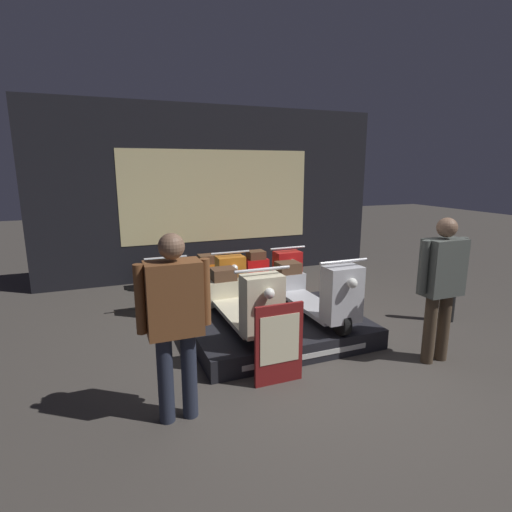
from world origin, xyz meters
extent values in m
plane|color=#423D38|center=(0.00, 0.00, 0.00)|extent=(30.00, 30.00, 0.00)
cube|color=black|center=(0.00, 4.08, 1.60)|extent=(6.59, 0.08, 3.20)
cube|color=beige|center=(0.00, 4.03, 1.55)|extent=(3.63, 0.01, 1.70)
cube|color=black|center=(-0.19, 0.94, 0.12)|extent=(2.13, 1.60, 0.24)
cube|color=silver|center=(-0.19, 0.14, 0.11)|extent=(1.49, 0.01, 0.06)
cylinder|color=black|center=(-0.67, 0.24, 0.38)|extent=(0.09, 0.28, 0.28)
cylinder|color=black|center=(-0.67, 1.64, 0.38)|extent=(0.09, 0.28, 0.28)
cube|color=beige|center=(-0.67, 0.94, 0.37)|extent=(0.39, 1.31, 0.05)
cube|color=beige|center=(-0.67, 0.26, 0.71)|extent=(0.41, 0.26, 0.63)
cube|color=beige|center=(-0.67, 1.62, 0.45)|extent=(0.43, 0.30, 0.33)
cube|color=brown|center=(-0.67, 1.61, 0.70)|extent=(0.31, 0.27, 0.15)
cylinder|color=silver|center=(-0.67, 0.26, 1.08)|extent=(0.59, 0.03, 0.03)
sphere|color=white|center=(-0.67, 0.08, 0.89)|extent=(0.11, 0.11, 0.11)
cylinder|color=black|center=(0.29, 0.24, 0.38)|extent=(0.09, 0.28, 0.28)
cylinder|color=black|center=(0.29, 1.64, 0.38)|extent=(0.09, 0.28, 0.28)
cube|color=#BCBCC1|center=(0.29, 0.94, 0.37)|extent=(0.39, 1.31, 0.05)
cube|color=#BCBCC1|center=(0.29, 0.26, 0.71)|extent=(0.41, 0.26, 0.63)
cube|color=#BCBCC1|center=(0.29, 1.62, 0.45)|extent=(0.43, 0.30, 0.33)
cube|color=brown|center=(0.29, 1.61, 0.70)|extent=(0.31, 0.27, 0.15)
cylinder|color=silver|center=(0.29, 0.26, 1.08)|extent=(0.59, 0.03, 0.03)
sphere|color=white|center=(0.29, 0.08, 0.89)|extent=(0.11, 0.11, 0.11)
cylinder|color=black|center=(-1.32, 2.20, 0.14)|extent=(0.09, 0.28, 0.28)
cylinder|color=black|center=(-1.32, 3.60, 0.14)|extent=(0.09, 0.28, 0.28)
cube|color=#8EC6AD|center=(-1.32, 2.90, 0.13)|extent=(0.39, 1.31, 0.05)
cube|color=#8EC6AD|center=(-1.32, 2.22, 0.47)|extent=(0.41, 0.26, 0.63)
cube|color=#8EC6AD|center=(-1.32, 3.58, 0.22)|extent=(0.43, 0.30, 0.33)
cube|color=brown|center=(-1.32, 3.57, 0.46)|extent=(0.31, 0.27, 0.15)
cylinder|color=silver|center=(-1.32, 2.21, 0.84)|extent=(0.59, 0.03, 0.03)
sphere|color=white|center=(-1.32, 2.04, 0.65)|extent=(0.11, 0.11, 0.11)
cylinder|color=black|center=(-0.37, 2.20, 0.14)|extent=(0.09, 0.28, 0.28)
cylinder|color=black|center=(-0.37, 3.60, 0.14)|extent=(0.09, 0.28, 0.28)
cube|color=orange|center=(-0.37, 2.90, 0.13)|extent=(0.39, 1.31, 0.05)
cube|color=orange|center=(-0.37, 2.22, 0.47)|extent=(0.41, 0.26, 0.63)
cube|color=orange|center=(-0.37, 3.58, 0.22)|extent=(0.43, 0.30, 0.33)
cube|color=brown|center=(-0.37, 3.57, 0.46)|extent=(0.31, 0.27, 0.15)
cylinder|color=silver|center=(-0.37, 2.21, 0.84)|extent=(0.59, 0.03, 0.03)
sphere|color=white|center=(-0.37, 2.04, 0.65)|extent=(0.11, 0.11, 0.11)
cylinder|color=black|center=(0.58, 2.20, 0.14)|extent=(0.09, 0.28, 0.28)
cylinder|color=black|center=(0.58, 3.60, 0.14)|extent=(0.09, 0.28, 0.28)
cube|color=red|center=(0.58, 2.90, 0.13)|extent=(0.39, 1.31, 0.05)
cube|color=red|center=(0.58, 2.22, 0.47)|extent=(0.41, 0.26, 0.63)
cube|color=red|center=(0.58, 3.58, 0.22)|extent=(0.43, 0.30, 0.33)
cube|color=brown|center=(0.58, 3.57, 0.46)|extent=(0.31, 0.27, 0.15)
cylinder|color=silver|center=(0.58, 2.21, 0.84)|extent=(0.59, 0.03, 0.03)
sphere|color=white|center=(0.58, 2.04, 0.65)|extent=(0.11, 0.11, 0.11)
cylinder|color=#232838|center=(-1.74, -0.26, 0.38)|extent=(0.13, 0.13, 0.76)
cylinder|color=#232838|center=(-1.54, -0.26, 0.38)|extent=(0.13, 0.13, 0.76)
cube|color=brown|center=(-1.64, -0.26, 1.06)|extent=(0.44, 0.24, 0.60)
cylinder|color=brown|center=(-1.90, -0.26, 1.09)|extent=(0.08, 0.08, 0.56)
cylinder|color=brown|center=(-1.38, -0.26, 1.09)|extent=(0.08, 0.08, 0.56)
sphere|color=brown|center=(-1.64, -0.26, 1.48)|extent=(0.21, 0.21, 0.21)
cylinder|color=#473828|center=(1.07, -0.26, 0.38)|extent=(0.13, 0.13, 0.76)
cylinder|color=#473828|center=(1.26, -0.26, 0.38)|extent=(0.13, 0.13, 0.76)
cube|color=#474C47|center=(1.16, -0.26, 1.06)|extent=(0.43, 0.24, 0.60)
cylinder|color=#474C47|center=(0.91, -0.26, 1.08)|extent=(0.08, 0.08, 0.55)
cylinder|color=#474C47|center=(1.42, -0.26, 1.08)|extent=(0.08, 0.08, 0.55)
sphere|color=brown|center=(1.16, -0.26, 1.48)|extent=(0.21, 0.21, 0.21)
cube|color=maroon|center=(-0.62, -0.06, 0.41)|extent=(0.50, 0.04, 0.82)
cube|color=beige|center=(-0.62, -0.08, 0.47)|extent=(0.41, 0.01, 0.49)
cylinder|color=black|center=(2.25, 0.55, 0.45)|extent=(0.12, 0.12, 0.91)
sphere|color=black|center=(2.25, 0.55, 0.94)|extent=(0.11, 0.11, 0.11)
camera|label=1|loc=(-2.15, -3.30, 2.08)|focal=28.00mm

